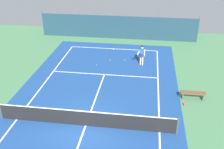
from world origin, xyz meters
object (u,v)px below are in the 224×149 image
object	(u,v)px
courtside_bench	(193,94)
tennis_ball_by_sideline	(125,60)
tennis_ball_near_player	(110,60)
tennis_ball_midcourt	(97,65)
tennis_player	(142,54)
tennis_net	(85,118)
water_bottle	(185,104)

from	to	relation	value
courtside_bench	tennis_ball_by_sideline	bearing A→B (deg)	131.79
tennis_ball_near_player	tennis_ball_midcourt	world-z (taller)	same
tennis_player	tennis_ball_midcourt	world-z (taller)	tennis_player
courtside_bench	tennis_player	bearing A→B (deg)	126.15
tennis_net	water_bottle	distance (m)	6.39
tennis_ball_by_sideline	tennis_net	bearing A→B (deg)	-97.78
tennis_ball_by_sideline	courtside_bench	bearing A→B (deg)	-48.21
tennis_player	tennis_ball_midcourt	bearing A→B (deg)	36.33
tennis_player	water_bottle	world-z (taller)	tennis_player
tennis_ball_near_player	courtside_bench	distance (m)	8.27
courtside_bench	water_bottle	xyz separation A→B (m)	(-0.59, -0.94, -0.25)
tennis_net	courtside_bench	size ratio (longest dim) A/B	6.33
tennis_net	tennis_player	xyz separation A→B (m)	(2.75, 8.64, 0.45)
tennis_player	water_bottle	xyz separation A→B (m)	(2.97, -5.81, -0.84)
tennis_player	tennis_ball_midcourt	size ratio (longest dim) A/B	24.85
tennis_player	water_bottle	size ratio (longest dim) A/B	6.83
tennis_net	courtside_bench	xyz separation A→B (m)	(6.31, 3.76, -0.14)
tennis_player	tennis_ball_by_sideline	distance (m)	1.89
tennis_player	tennis_ball_near_player	distance (m)	2.90
courtside_bench	tennis_net	bearing A→B (deg)	-149.18
tennis_ball_near_player	tennis_player	bearing A→B (deg)	-10.84
tennis_player	tennis_ball_midcourt	xyz separation A→B (m)	(-3.68, -0.62, -0.93)
tennis_player	tennis_ball_midcourt	distance (m)	3.85
tennis_ball_near_player	courtside_bench	xyz separation A→B (m)	(6.26, -5.39, 0.34)
tennis_ball_midcourt	water_bottle	xyz separation A→B (m)	(6.65, -5.19, 0.09)
tennis_ball_midcourt	courtside_bench	world-z (taller)	courtside_bench
tennis_ball_midcourt	tennis_ball_near_player	bearing A→B (deg)	49.38
tennis_ball_by_sideline	tennis_ball_near_player	bearing A→B (deg)	-169.30
tennis_ball_by_sideline	courtside_bench	world-z (taller)	courtside_bench
tennis_net	tennis_ball_near_player	bearing A→B (deg)	89.70
tennis_ball_near_player	courtside_bench	world-z (taller)	courtside_bench
tennis_net	water_bottle	world-z (taller)	tennis_net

